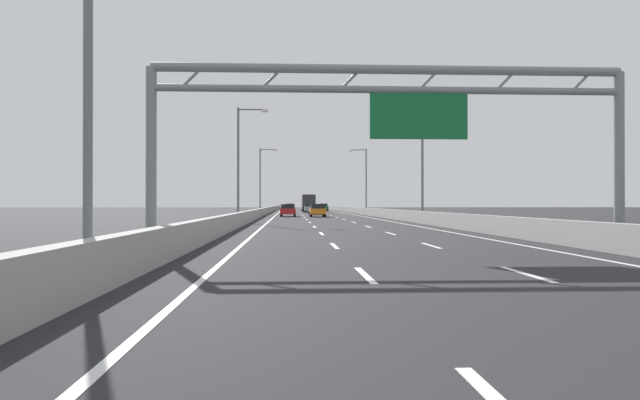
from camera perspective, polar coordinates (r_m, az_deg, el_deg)
name	(u,v)px	position (r m, az deg, el deg)	size (l,w,h in m)	color
ground_plane	(310,213)	(100.77, -0.93, -1.20)	(260.00, 260.00, 0.00)	#262628
lane_dash_left_1	(365,275)	(13.40, 4.26, -7.06)	(0.16, 3.00, 0.01)	white
lane_dash_left_2	(334,246)	(22.32, 1.37, -4.35)	(0.16, 3.00, 0.01)	white
lane_dash_left_3	(322,234)	(31.28, 0.14, -3.19)	(0.16, 3.00, 0.01)	white
lane_dash_left_4	(314,227)	(40.26, -0.53, -2.54)	(0.16, 3.00, 0.01)	white
lane_dash_left_5	(310,222)	(49.25, -0.97, -2.13)	(0.16, 3.00, 0.01)	white
lane_dash_left_6	(307,220)	(58.24, -1.26, -1.85)	(0.16, 3.00, 0.01)	white
lane_dash_left_7	(304,217)	(67.24, -1.48, -1.64)	(0.16, 3.00, 0.01)	white
lane_dash_left_8	(303,216)	(76.23, -1.65, -1.48)	(0.16, 3.00, 0.01)	white
lane_dash_left_9	(301,214)	(85.23, -1.78, -1.36)	(0.16, 3.00, 0.01)	white
lane_dash_left_10	(300,213)	(94.23, -1.89, -1.26)	(0.16, 3.00, 0.01)	white
lane_dash_left_11	(299,212)	(103.22, -1.97, -1.17)	(0.16, 3.00, 0.01)	white
lane_dash_left_12	(298,212)	(112.22, -2.05, -1.10)	(0.16, 3.00, 0.01)	white
lane_dash_left_13	(298,211)	(121.22, -2.11, -1.04)	(0.16, 3.00, 0.01)	white
lane_dash_left_14	(297,210)	(130.22, -2.16, -0.99)	(0.16, 3.00, 0.01)	white
lane_dash_left_15	(297,210)	(139.22, -2.21, -0.95)	(0.16, 3.00, 0.01)	white
lane_dash_left_16	(296,210)	(148.22, -2.25, -0.91)	(0.16, 3.00, 0.01)	white
lane_dash_left_17	(296,209)	(157.22, -2.29, -0.87)	(0.16, 3.00, 0.01)	white
lane_dash_right_1	(526,274)	(14.29, 18.83, -6.62)	(0.16, 3.00, 0.01)	white
lane_dash_right_2	(431,246)	(22.87, 10.43, -4.25)	(0.16, 3.00, 0.01)	white
lane_dash_right_3	(391,233)	(31.68, 6.67, -3.15)	(0.16, 3.00, 0.01)	white
lane_dash_right_4	(368,227)	(40.57, 4.56, -2.53)	(0.16, 3.00, 0.01)	white
lane_dash_right_5	(354,222)	(49.50, 3.21, -2.12)	(0.16, 3.00, 0.01)	white
lane_dash_right_6	(344,219)	(58.46, 2.27, -1.85)	(0.16, 3.00, 0.01)	white
lane_dash_right_7	(337,217)	(67.42, 1.58, -1.64)	(0.16, 3.00, 0.01)	white
lane_dash_right_8	(331,216)	(76.40, 1.05, -1.48)	(0.16, 3.00, 0.01)	white
lane_dash_right_9	(327,214)	(85.38, 0.64, -1.36)	(0.16, 3.00, 0.01)	white
lane_dash_right_10	(323,213)	(94.36, 0.30, -1.26)	(0.16, 3.00, 0.01)	white
lane_dash_right_11	(320,212)	(103.34, 0.02, -1.17)	(0.16, 3.00, 0.01)	white
lane_dash_right_12	(318,212)	(112.33, -0.21, -1.10)	(0.16, 3.00, 0.01)	white
lane_dash_right_13	(316,211)	(121.32, -0.41, -1.04)	(0.16, 3.00, 0.01)	white
lane_dash_right_14	(314,210)	(130.31, -0.58, -0.99)	(0.16, 3.00, 0.01)	white
lane_dash_right_15	(312,210)	(139.31, -0.73, -0.95)	(0.16, 3.00, 0.01)	white
lane_dash_right_16	(311,210)	(148.30, -0.86, -0.91)	(0.16, 3.00, 0.01)	white
lane_dash_right_17	(310,209)	(157.29, -0.98, -0.87)	(0.16, 3.00, 0.01)	white
edge_line_left	(277,214)	(88.73, -4.05, -1.32)	(0.16, 176.00, 0.01)	white
edge_line_right	(349,214)	(89.14, 2.71, -1.31)	(0.16, 176.00, 0.01)	white
barrier_left	(271,209)	(110.76, -4.67, -0.87)	(0.45, 220.00, 0.95)	#9E9E99
barrier_right	(346,209)	(111.19, 2.45, -0.87)	(0.45, 220.00, 0.95)	#9E9E99
sign_gantry	(393,108)	(21.23, 6.95, 8.57)	(16.62, 0.36, 6.36)	gray
streetlamp_left_near	(99,23)	(14.07, -20.09, 15.45)	(2.58, 0.28, 9.50)	slate
streetlamp_left_mid	(241,157)	(50.51, -7.46, 4.03)	(2.58, 0.28, 9.50)	slate
streetlamp_right_mid	(420,158)	(51.52, 9.38, 3.95)	(2.58, 0.28, 9.50)	slate
streetlamp_left_far	(262,177)	(87.65, -5.52, 2.20)	(2.58, 0.28, 9.50)	slate
streetlamp_right_far	(365,177)	(88.23, 4.22, 2.18)	(2.58, 0.28, 9.50)	slate
green_car	(323,207)	(123.55, 0.31, -0.68)	(1.89, 4.27, 1.51)	#1E7A38
red_car	(288,210)	(71.08, -3.04, -0.97)	(1.77, 4.44, 1.47)	red
silver_car	(310,208)	(102.73, -0.97, -0.76)	(1.80, 4.43, 1.48)	#A8ADB2
black_car	(314,209)	(91.16, -0.57, -0.85)	(1.71, 4.11, 1.35)	black
yellow_car	(290,207)	(136.11, -2.88, -0.64)	(1.81, 4.55, 1.50)	yellow
white_car	(316,209)	(83.44, -0.37, -0.89)	(1.90, 4.41, 1.38)	silver
orange_car	(318,210)	(69.55, -0.23, -0.98)	(1.76, 4.12, 1.50)	orange
box_truck	(308,202)	(113.57, -1.10, -0.23)	(2.37, 8.80, 3.17)	#B21E19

